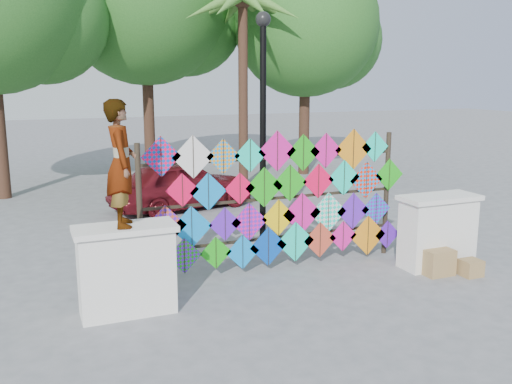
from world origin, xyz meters
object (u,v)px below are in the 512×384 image
(sedan, at_px, (182,184))
(vendor_woman, at_px, (121,164))
(kite_rack, at_px, (282,200))
(lamppost, at_px, (263,110))

(sedan, bearing_deg, vendor_woman, 144.98)
(vendor_woman, bearing_deg, kite_rack, -64.70)
(sedan, relative_size, lamppost, 0.82)
(kite_rack, bearing_deg, sedan, 94.44)
(kite_rack, xyz_separation_m, vendor_woman, (-2.83, -0.92, 0.93))
(kite_rack, xyz_separation_m, lamppost, (0.18, 1.28, 1.47))
(sedan, bearing_deg, lamppost, 175.25)
(vendor_woman, xyz_separation_m, sedan, (2.43, 6.08, -1.52))
(sedan, bearing_deg, kite_rack, 171.21)
(sedan, xyz_separation_m, lamppost, (0.58, -3.88, 2.07))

